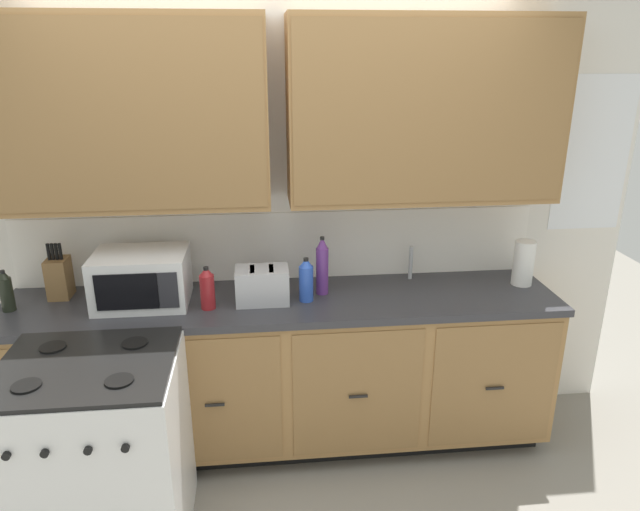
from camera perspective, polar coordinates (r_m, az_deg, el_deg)
ground_plane at (r=3.42m, az=-3.07°, el=-20.72°), size 8.00×8.00×0.00m
wall_unit at (r=3.15m, az=-4.07°, el=9.67°), size 4.18×0.40×2.50m
counter_run at (r=3.38m, az=-3.46°, el=-11.24°), size 3.01×0.64×0.93m
stove_range at (r=2.97m, az=-20.91°, el=-17.80°), size 0.76×0.68×0.95m
microwave at (r=3.20m, az=-17.10°, el=-2.14°), size 0.48×0.37×0.28m
toaster at (r=3.11m, az=-5.69°, el=-2.91°), size 0.28×0.18×0.19m
knife_block at (r=3.45m, az=-24.22°, el=-1.95°), size 0.11×0.14×0.31m
sink_faucet at (r=3.44m, az=8.89°, el=-0.69°), size 0.02×0.02×0.20m
paper_towel_roll at (r=3.51m, az=19.34°, el=-0.69°), size 0.12×0.12×0.26m
bottle_dark at (r=3.39m, az=-28.44°, el=-3.08°), size 0.07×0.07×0.22m
bottle_blue at (r=3.10m, az=-1.37°, el=-2.41°), size 0.08×0.08×0.24m
bottle_red at (r=3.06m, az=-11.00°, el=-3.17°), size 0.08×0.08×0.23m
bottle_violet at (r=3.17m, az=0.22°, el=-1.05°), size 0.07×0.07×0.33m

